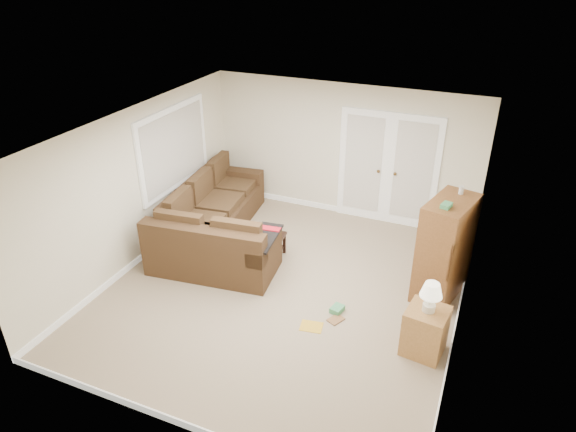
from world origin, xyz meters
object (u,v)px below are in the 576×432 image
at_px(tv_armoire, 445,248).
at_px(side_cabinet, 426,327).
at_px(sectional_sofa, 214,226).
at_px(coffee_table, 264,253).

bearing_deg(tv_armoire, side_cabinet, -75.36).
relative_size(sectional_sofa, side_cabinet, 2.99).
bearing_deg(sectional_sofa, coffee_table, -19.63).
xyz_separation_m(sectional_sofa, tv_armoire, (3.76, 0.08, 0.41)).
bearing_deg(tv_armoire, coffee_table, -158.96).
distance_m(sectional_sofa, coffee_table, 1.08).
distance_m(sectional_sofa, tv_armoire, 3.78).
distance_m(coffee_table, tv_armoire, 2.79).
bearing_deg(coffee_table, side_cabinet, -26.08).
xyz_separation_m(coffee_table, side_cabinet, (2.72, -1.03, 0.16)).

